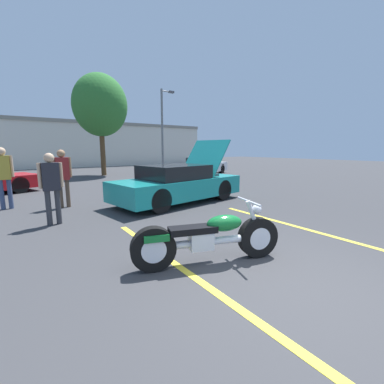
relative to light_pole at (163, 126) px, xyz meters
The scene contains 12 objects.
ground_plane 19.53m from the light_pole, 113.53° to the right, with size 80.00×80.00×0.00m, color #38383A.
parking_stripe_middle 18.96m from the light_pole, 117.32° to the right, with size 0.12×5.68×0.01m, color yellow.
parking_stripe_back 17.72m from the light_pole, 107.57° to the right, with size 0.12×5.68×0.01m, color yellow.
far_building 11.66m from the light_pole, 131.39° to the left, with size 32.00×4.20×4.40m.
light_pole is the anchor object (origin of this frame).
tree_background 5.82m from the light_pole, 163.01° to the right, with size 3.43×3.43×6.51m.
motorcycle 18.45m from the light_pole, 116.46° to the right, with size 2.33×0.99×0.97m.
show_car_hood_open 13.78m from the light_pole, 116.54° to the right, with size 4.66×2.48×2.09m.
parked_car_right_row 5.86m from the light_pole, 85.10° to the right, with size 4.47×3.20×1.17m.
spectator_near_motorcycle 14.40m from the light_pole, 130.93° to the right, with size 0.52×0.23×1.75m.
spectator_by_show_car 14.86m from the light_pole, 137.16° to the right, with size 0.52×0.24×1.82m.
spectator_midground 16.13m from the light_pole, 127.99° to the right, with size 0.52×0.22×1.68m.
Camera 1 is at (-2.81, -1.64, 1.78)m, focal length 24.00 mm.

